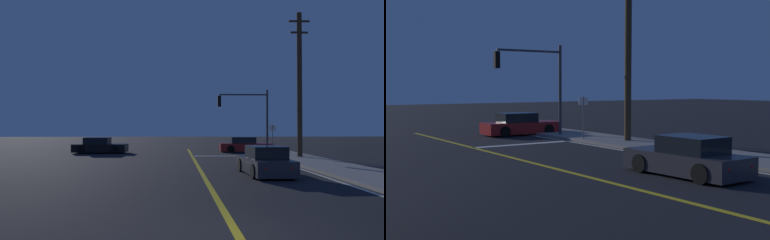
% 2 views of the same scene
% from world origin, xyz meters
% --- Properties ---
extents(ground_plane, '(160.00, 160.00, 0.00)m').
position_xyz_m(ground_plane, '(0.00, 0.00, 0.00)').
color(ground_plane, black).
extents(sidewalk_right, '(3.20, 40.03, 0.15)m').
position_xyz_m(sidewalk_right, '(7.17, 11.12, 0.07)').
color(sidewalk_right, gray).
rests_on(sidewalk_right, ground).
extents(lane_line_center, '(0.20, 37.80, 0.01)m').
position_xyz_m(lane_line_center, '(0.00, 11.12, 0.01)').
color(lane_line_center, gold).
rests_on(lane_line_center, ground).
extents(lane_line_edge_right, '(0.16, 37.80, 0.01)m').
position_xyz_m(lane_line_edge_right, '(5.32, 11.12, 0.01)').
color(lane_line_edge_right, silver).
rests_on(lane_line_edge_right, ground).
extents(stop_bar, '(5.57, 0.50, 0.01)m').
position_xyz_m(stop_bar, '(2.78, 20.74, 0.01)').
color(stop_bar, silver).
rests_on(stop_bar, ground).
extents(car_distant_tail_black, '(4.55, 2.13, 1.34)m').
position_xyz_m(car_distant_tail_black, '(-7.73, 24.45, 0.58)').
color(car_distant_tail_black, black).
rests_on(car_distant_tail_black, ground).
extents(car_lead_oncoming_red, '(4.75, 2.02, 1.34)m').
position_xyz_m(car_lead_oncoming_red, '(4.98, 25.39, 0.58)').
color(car_lead_oncoming_red, maroon).
rests_on(car_lead_oncoming_red, ground).
extents(car_parked_curb_charcoal, '(1.98, 4.36, 1.34)m').
position_xyz_m(car_parked_curb_charcoal, '(2.86, 9.61, 0.58)').
color(car_parked_curb_charcoal, '#2D2D33').
rests_on(car_parked_curb_charcoal, ground).
extents(traffic_signal_near_right, '(4.24, 0.28, 5.32)m').
position_xyz_m(traffic_signal_near_right, '(4.78, 23.04, 3.58)').
color(traffic_signal_near_right, '#38383D').
rests_on(traffic_signal_near_right, ground).
extents(utility_pole_right, '(1.49, 0.36, 10.31)m').
position_xyz_m(utility_pole_right, '(7.47, 18.23, 5.28)').
color(utility_pole_right, '#42301E').
rests_on(utility_pole_right, ground).
extents(street_sign_corner, '(0.56, 0.06, 2.40)m').
position_xyz_m(street_sign_corner, '(6.07, 20.24, 1.62)').
color(street_sign_corner, slate).
rests_on(street_sign_corner, ground).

